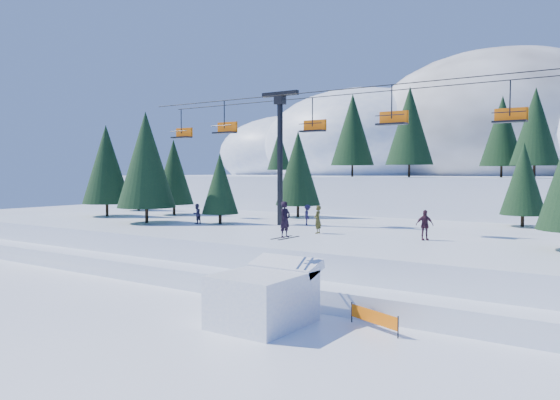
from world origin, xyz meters
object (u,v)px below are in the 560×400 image
Objects in this scene: chairlift at (398,132)px; banner_far at (454,317)px; banner_near at (374,317)px; jump_kicker at (264,296)px.

chairlift is 16.70m from banner_far.
banner_far is (7.46, -12.09, -8.78)m from chairlift.
banner_near is at bearing -144.29° from banner_far.
banner_near is at bearing -71.54° from chairlift.
jump_kicker is at bearing -156.41° from banner_near.
chairlift is at bearing 91.42° from jump_kicker.
chairlift is 17.24m from banner_near.
jump_kicker is at bearing -88.58° from chairlift.
banner_far is (2.76, 1.98, 0.00)m from banner_near.
banner_near is (4.30, 1.88, -0.70)m from jump_kicker.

